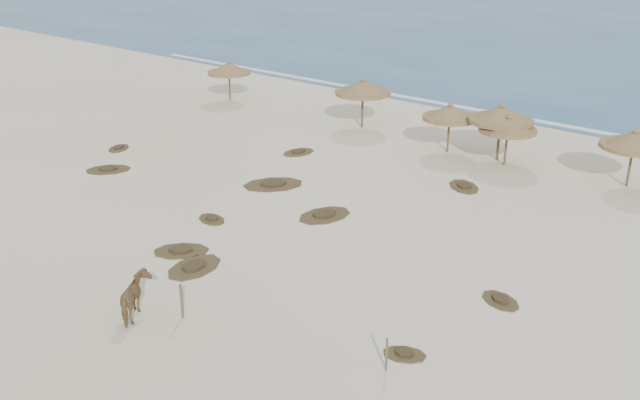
{
  "coord_description": "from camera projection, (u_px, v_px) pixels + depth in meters",
  "views": [
    {
      "loc": [
        17.17,
        -16.72,
        12.5
      ],
      "look_at": [
        -0.4,
        5.0,
        1.06
      ],
      "focal_mm": 40.0,
      "sensor_mm": 36.0,
      "label": 1
    }
  ],
  "objects": [
    {
      "name": "scrub_8",
      "position": [
        119.0,
        148.0,
        39.99
      ],
      "size": [
        1.65,
        1.85,
        0.16
      ],
      "rotation": [
        0.0,
        0.0,
        2.09
      ],
      "color": "#4D3F22",
      "rests_on": "ground"
    },
    {
      "name": "scrub_6",
      "position": [
        298.0,
        152.0,
        39.33
      ],
      "size": [
        1.63,
        2.13,
        0.16
      ],
      "rotation": [
        0.0,
        0.0,
        1.35
      ],
      "color": "#4D3F22",
      "rests_on": "ground"
    },
    {
      "name": "palapa_4",
      "position": [
        508.0,
        125.0,
        36.66
      ],
      "size": [
        3.76,
        3.76,
        2.81
      ],
      "rotation": [
        0.0,
        0.0,
        0.31
      ],
      "color": "brown",
      "rests_on": "ground"
    },
    {
      "name": "foam_line",
      "position": [
        531.0,
        120.0,
        45.47
      ],
      "size": [
        70.0,
        0.6,
        0.01
      ],
      "primitive_type": "cube",
      "color": "silver",
      "rests_on": "ground"
    },
    {
      "name": "scrub_3",
      "position": [
        324.0,
        215.0,
        31.25
      ],
      "size": [
        2.25,
        2.87,
        0.16
      ],
      "rotation": [
        0.0,
        0.0,
        1.3
      ],
      "color": "#4D3F22",
      "rests_on": "ground"
    },
    {
      "name": "horse",
      "position": [
        135.0,
        298.0,
        23.24
      ],
      "size": [
        1.69,
        1.84,
        1.46
      ],
      "primitive_type": "imported",
      "rotation": [
        0.0,
        0.0,
        3.81
      ],
      "color": "olive",
      "rests_on": "ground"
    },
    {
      "name": "scrub_4",
      "position": [
        500.0,
        300.0,
        24.44
      ],
      "size": [
        1.83,
        1.56,
        0.16
      ],
      "rotation": [
        0.0,
        0.0,
        2.71
      ],
      "color": "#4D3F22",
      "rests_on": "ground"
    },
    {
      "name": "fence_post_far",
      "position": [
        387.0,
        354.0,
        20.63
      ],
      "size": [
        0.08,
        0.08,
        1.07
      ],
      "primitive_type": "cylinder",
      "rotation": [
        0.0,
        0.0,
        -0.06
      ],
      "color": "brown",
      "rests_on": "ground"
    },
    {
      "name": "scrub_7",
      "position": [
        464.0,
        186.0,
        34.48
      ],
      "size": [
        2.38,
        2.3,
        0.16
      ],
      "rotation": [
        0.0,
        0.0,
        2.44
      ],
      "color": "#4D3F22",
      "rests_on": "ground"
    },
    {
      "name": "palapa_1",
      "position": [
        363.0,
        88.0,
        43.05
      ],
      "size": [
        3.9,
        3.9,
        3.18
      ],
      "rotation": [
        0.0,
        0.0,
        -0.16
      ],
      "color": "brown",
      "rests_on": "ground"
    },
    {
      "name": "palapa_5",
      "position": [
        634.0,
        141.0,
        33.78
      ],
      "size": [
        3.81,
        3.81,
        2.98
      ],
      "rotation": [
        0.0,
        0.0,
        -0.23
      ],
      "color": "brown",
      "rests_on": "ground"
    },
    {
      "name": "fence_post_near",
      "position": [
        182.0,
        301.0,
        23.27
      ],
      "size": [
        0.1,
        0.1,
        1.23
      ],
      "primitive_type": "cylinder",
      "rotation": [
        0.0,
        0.0,
        -0.14
      ],
      "color": "brown",
      "rests_on": "ground"
    },
    {
      "name": "scrub_12",
      "position": [
        405.0,
        354.0,
        21.49
      ],
      "size": [
        1.57,
        1.35,
        0.16
      ],
      "rotation": [
        0.0,
        0.0,
        0.44
      ],
      "color": "#4D3F22",
      "rests_on": "ground"
    },
    {
      "name": "scrub_2",
      "position": [
        212.0,
        219.0,
        30.84
      ],
      "size": [
        1.64,
        1.25,
        0.16
      ],
      "rotation": [
        0.0,
        0.0,
        2.93
      ],
      "color": "#4D3F22",
      "rests_on": "ground"
    },
    {
      "name": "palapa_2",
      "position": [
        450.0,
        113.0,
        38.73
      ],
      "size": [
        3.85,
        3.85,
        2.84
      ],
      "rotation": [
        0.0,
        0.0,
        -0.33
      ],
      "color": "brown",
      "rests_on": "ground"
    },
    {
      "name": "ground",
      "position": [
        245.0,
        268.0,
        26.76
      ],
      "size": [
        160.0,
        160.0,
        0.0
      ],
      "primitive_type": "plane",
      "color": "beige",
      "rests_on": "ground"
    },
    {
      "name": "palapa_3",
      "position": [
        501.0,
        115.0,
        37.34
      ],
      "size": [
        4.16,
        4.16,
        3.21
      ],
      "rotation": [
        0.0,
        0.0,
        0.25
      ],
      "color": "brown",
      "rests_on": "ground"
    },
    {
      "name": "scrub_1",
      "position": [
        273.0,
        184.0,
        34.74
      ],
      "size": [
        3.31,
        3.51,
        0.16
      ],
      "rotation": [
        0.0,
        0.0,
        0.92
      ],
      "color": "#4D3F22",
      "rests_on": "ground"
    },
    {
      "name": "scrub_9",
      "position": [
        194.0,
        267.0,
        26.72
      ],
      "size": [
        1.71,
        2.48,
        0.16
      ],
      "rotation": [
        0.0,
        0.0,
        1.64
      ],
      "color": "#4D3F22",
      "rests_on": "ground"
    },
    {
      "name": "scrub_11",
      "position": [
        181.0,
        251.0,
        27.99
      ],
      "size": [
        2.58,
        2.53,
        0.16
      ],
      "rotation": [
        0.0,
        0.0,
        0.74
      ],
      "color": "#4D3F22",
      "rests_on": "ground"
    },
    {
      "name": "scrub_0",
      "position": [
        108.0,
        169.0,
        36.73
      ],
      "size": [
        2.59,
        2.7,
        0.16
      ],
      "rotation": [
        0.0,
        0.0,
        0.89
      ],
      "color": "#4D3F22",
      "rests_on": "ground"
    },
    {
      "name": "palapa_0",
      "position": [
        229.0,
        69.0,
        49.48
      ],
      "size": [
        3.12,
        3.12,
        2.83
      ],
      "rotation": [
        0.0,
        0.0,
        -0.03
      ],
      "color": "brown",
      "rests_on": "ground"
    }
  ]
}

